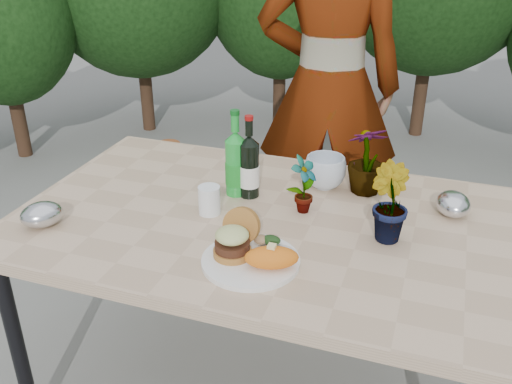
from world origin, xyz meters
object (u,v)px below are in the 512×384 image
(person, at_px, (329,87))
(dinner_plate, at_px, (251,261))
(patio_table, at_px, (264,233))
(wine_bottle, at_px, (249,167))

(person, bearing_deg, dinner_plate, 82.32)
(patio_table, relative_size, wine_bottle, 5.49)
(wine_bottle, xyz_separation_m, person, (0.08, 0.84, 0.06))
(dinner_plate, distance_m, person, 1.25)
(person, bearing_deg, patio_table, 80.27)
(patio_table, height_order, wine_bottle, wine_bottle)
(dinner_plate, bearing_deg, person, 92.91)
(patio_table, xyz_separation_m, dinner_plate, (0.05, -0.27, 0.06))
(wine_bottle, bearing_deg, person, 82.63)
(dinner_plate, relative_size, wine_bottle, 0.96)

